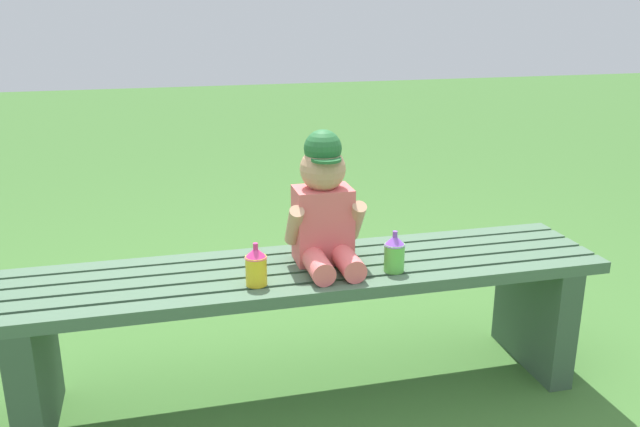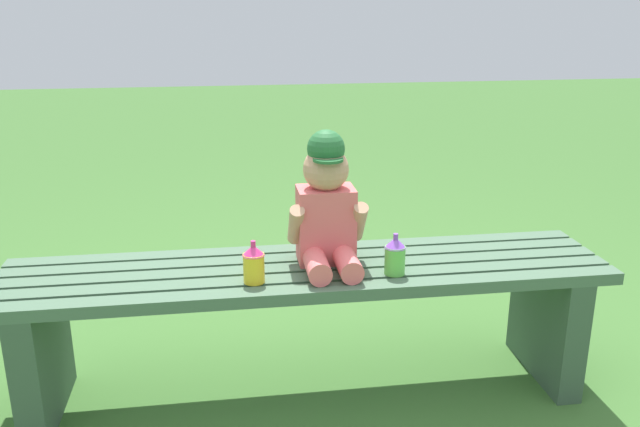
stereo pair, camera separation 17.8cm
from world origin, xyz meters
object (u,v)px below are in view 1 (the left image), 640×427
at_px(park_bench, 306,307).
at_px(sippy_cup_right, 394,252).
at_px(child_figure, 324,207).
at_px(sippy_cup_left, 256,265).

height_order(park_bench, sippy_cup_right, sippy_cup_right).
bearing_deg(child_figure, park_bench, -161.57).
height_order(child_figure, sippy_cup_left, child_figure).
distance_m(park_bench, sippy_cup_right, 0.32).
distance_m(sippy_cup_left, sippy_cup_right, 0.41).
distance_m(child_figure, sippy_cup_left, 0.28).
relative_size(park_bench, sippy_cup_left, 14.67).
relative_size(sippy_cup_left, sippy_cup_right, 1.00).
height_order(park_bench, child_figure, child_figure).
distance_m(park_bench, sippy_cup_left, 0.27).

